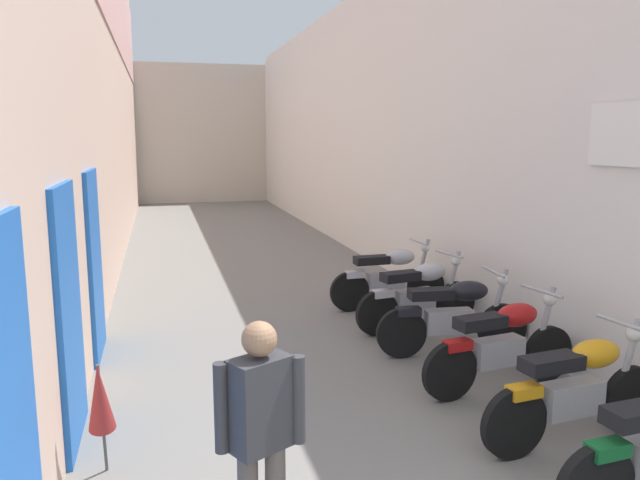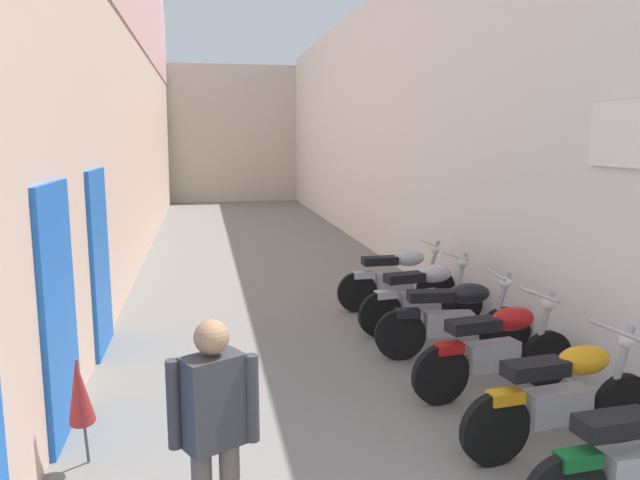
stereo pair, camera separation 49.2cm
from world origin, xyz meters
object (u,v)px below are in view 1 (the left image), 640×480
at_px(umbrella_leaning, 100,398).
at_px(motorcycle_third, 502,343).
at_px(motorcycle_second, 577,388).
at_px(motorcycle_sixth, 389,276).
at_px(motorcycle_fifth, 419,293).
at_px(pedestrian_by_doorway, 261,432).
at_px(motorcycle_fourth, 454,314).

bearing_deg(umbrella_leaning, motorcycle_third, 11.61).
distance_m(motorcycle_second, umbrella_leaning, 3.82).
bearing_deg(motorcycle_sixth, umbrella_leaning, -133.74).
bearing_deg(motorcycle_sixth, motorcycle_fifth, -90.01).
relative_size(motorcycle_sixth, umbrella_leaning, 1.92).
height_order(motorcycle_second, motorcycle_fifth, same).
height_order(motorcycle_sixth, pedestrian_by_doorway, pedestrian_by_doorway).
relative_size(motorcycle_fourth, motorcycle_fifth, 1.01).
xyz_separation_m(motorcycle_third, motorcycle_sixth, (0.00, 3.19, 0.00)).
bearing_deg(motorcycle_third, pedestrian_by_doorway, -143.52).
bearing_deg(motorcycle_fourth, umbrella_leaning, -154.00).
relative_size(motorcycle_fourth, pedestrian_by_doorway, 1.18).
bearing_deg(umbrella_leaning, motorcycle_fourth, 26.00).
bearing_deg(pedestrian_by_doorway, motorcycle_sixth, 61.91).
relative_size(motorcycle_second, pedestrian_by_doorway, 1.18).
xyz_separation_m(motorcycle_fifth, pedestrian_by_doorway, (-2.81, -4.18, 0.42)).
height_order(motorcycle_third, motorcycle_fourth, same).
xyz_separation_m(motorcycle_third, motorcycle_fifth, (-0.00, 2.10, 0.00)).
bearing_deg(pedestrian_by_doorway, motorcycle_fourth, 48.26).
relative_size(motorcycle_second, motorcycle_sixth, 1.00).
distance_m(motorcycle_third, pedestrian_by_doorway, 3.52).
distance_m(motorcycle_second, motorcycle_sixth, 4.36).
bearing_deg(pedestrian_by_doorway, motorcycle_third, 36.48).
bearing_deg(umbrella_leaning, motorcycle_fifth, 37.12).
distance_m(motorcycle_fourth, motorcycle_fifth, 1.02).
distance_m(motorcycle_third, motorcycle_sixth, 3.19).
distance_m(motorcycle_second, motorcycle_fourth, 2.24).
relative_size(motorcycle_second, motorcycle_fourth, 1.00).
bearing_deg(motorcycle_second, pedestrian_by_doorway, -161.98).
height_order(motorcycle_third, umbrella_leaning, motorcycle_third).
distance_m(motorcycle_sixth, pedestrian_by_doorway, 5.99).
height_order(pedestrian_by_doorway, umbrella_leaning, pedestrian_by_doorway).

